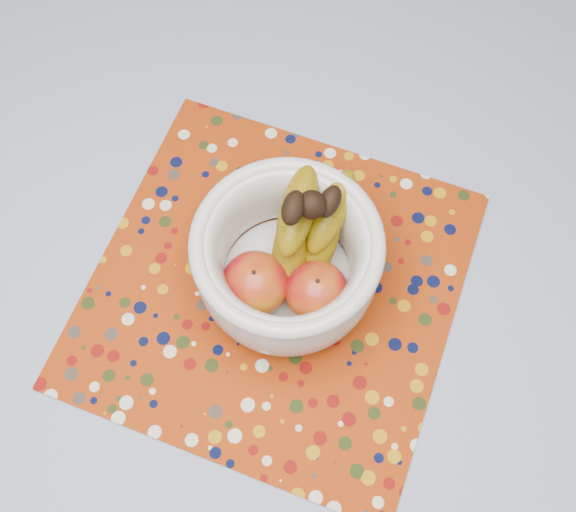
{
  "coord_description": "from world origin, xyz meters",
  "views": [
    {
      "loc": [
        0.13,
        -0.21,
        1.58
      ],
      "look_at": [
        0.07,
        0.1,
        0.84
      ],
      "focal_mm": 42.0,
      "sensor_mm": 36.0,
      "label": 1
    }
  ],
  "objects": [
    {
      "name": "placemat",
      "position": [
        0.05,
        0.08,
        0.76
      ],
      "size": [
        0.52,
        0.52,
        0.0
      ],
      "primitive_type": "cube",
      "rotation": [
        0.0,
        0.0,
        -0.16
      ],
      "color": "#8B2B07",
      "rests_on": "tablecloth"
    },
    {
      "name": "fruit_bowl",
      "position": [
        0.08,
        0.1,
        0.84
      ],
      "size": [
        0.22,
        0.24,
        0.19
      ],
      "color": "silver",
      "rests_on": "placemat"
    },
    {
      "name": "tablecloth",
      "position": [
        0.0,
        0.0,
        0.76
      ],
      "size": [
        1.32,
        1.32,
        0.01
      ],
      "primitive_type": "cube",
      "color": "#6278A3",
      "rests_on": "table"
    },
    {
      "name": "table",
      "position": [
        0.0,
        0.0,
        0.67
      ],
      "size": [
        1.2,
        1.2,
        0.75
      ],
      "color": "brown",
      "rests_on": "ground"
    }
  ]
}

